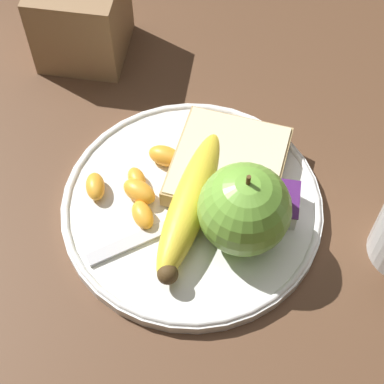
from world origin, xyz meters
name	(u,v)px	position (x,y,z in m)	size (l,w,h in m)	color
ground_plane	(192,211)	(0.00, 0.00, 0.00)	(3.00, 3.00, 0.00)	brown
plate	(192,206)	(0.00, 0.00, 0.01)	(0.24, 0.24, 0.01)	white
apple	(244,209)	(-0.02, -0.05, 0.05)	(0.08, 0.08, 0.09)	#72B23D
banana	(194,204)	(-0.01, 0.00, 0.03)	(0.16, 0.06, 0.03)	yellow
bread_slice	(228,166)	(0.04, -0.03, 0.02)	(0.12, 0.11, 0.02)	tan
fork	(198,213)	(-0.01, -0.01, 0.01)	(0.12, 0.16, 0.00)	silver
jam_packet	(280,204)	(0.01, -0.08, 0.02)	(0.04, 0.03, 0.02)	silver
orange_segment_0	(137,179)	(0.01, 0.05, 0.02)	(0.03, 0.03, 0.01)	#F9A32D
orange_segment_1	(96,186)	(0.00, 0.09, 0.02)	(0.03, 0.03, 0.02)	#F9A32D
orange_segment_2	(139,191)	(0.00, 0.05, 0.02)	(0.03, 0.04, 0.02)	#F9A32D
orange_segment_3	(165,156)	(0.04, 0.03, 0.02)	(0.03, 0.04, 0.02)	#F9A32D
orange_segment_4	(143,215)	(-0.02, 0.04, 0.02)	(0.03, 0.03, 0.02)	#F9A32D
condiment_caddy	(81,17)	(0.19, 0.14, 0.05)	(0.09, 0.09, 0.09)	#93704C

